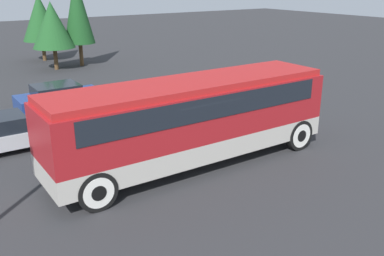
# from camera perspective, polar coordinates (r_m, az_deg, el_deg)

# --- Properties ---
(ground_plane) EXTENTS (120.00, 120.00, 0.00)m
(ground_plane) POSITION_cam_1_polar(r_m,az_deg,el_deg) (14.90, 0.00, -4.85)
(ground_plane) COLOR #2D2D30
(tour_bus) EXTENTS (10.04, 2.53, 2.97)m
(tour_bus) POSITION_cam_1_polar(r_m,az_deg,el_deg) (14.31, 0.32, 1.83)
(tour_bus) COLOR #B7B2A8
(tour_bus) RESTS_ON ground_plane
(parked_car_near) EXTENTS (4.01, 1.96, 1.33)m
(parked_car_near) POSITION_cam_1_polar(r_m,az_deg,el_deg) (21.67, -17.29, 3.92)
(parked_car_near) COLOR navy
(parked_car_near) RESTS_ON ground_plane
(tree_left) EXTENTS (2.20, 2.20, 6.49)m
(tree_left) POSITION_cam_1_polar(r_m,az_deg,el_deg) (32.63, -15.04, 15.06)
(tree_left) COLOR brown
(tree_left) RESTS_ON ground_plane
(tree_center) EXTENTS (2.87, 2.87, 4.68)m
(tree_center) POSITION_cam_1_polar(r_m,az_deg,el_deg) (31.75, -18.15, 12.93)
(tree_center) COLOR brown
(tree_center) RESTS_ON ground_plane
(tree_right) EXTENTS (2.84, 2.84, 5.04)m
(tree_right) POSITION_cam_1_polar(r_m,az_deg,el_deg) (35.66, -19.60, 13.70)
(tree_right) COLOR brown
(tree_right) RESTS_ON ground_plane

